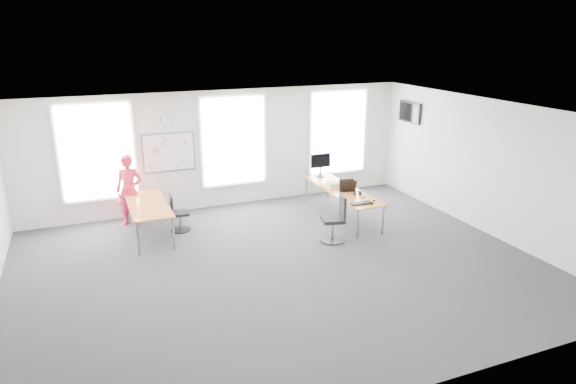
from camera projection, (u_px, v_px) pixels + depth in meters
name	position (u px, v px, depth m)	size (l,w,h in m)	color
floor	(280.00, 267.00, 10.02)	(10.00, 10.00, 0.00)	#252529
ceiling	(279.00, 114.00, 9.11)	(10.00, 10.00, 0.00)	white
wall_back	(222.00, 149.00, 13.09)	(10.00, 10.00, 0.00)	white
wall_front	(403.00, 290.00, 6.04)	(10.00, 10.00, 0.00)	white
wall_right	(489.00, 167.00, 11.37)	(10.00, 10.00, 0.00)	white
window_left	(97.00, 152.00, 11.91)	(1.60, 0.06, 2.20)	white
window_mid	(234.00, 141.00, 13.11)	(1.60, 0.06, 2.20)	white
window_right	(338.00, 132.00, 14.20)	(1.60, 0.06, 2.20)	white
desk_right	(342.00, 191.00, 12.53)	(0.77, 2.87, 0.70)	gold
desk_left	(148.00, 207.00, 11.30)	(0.83, 2.08, 0.76)	gold
chair_right	(335.00, 221.00, 11.12)	(0.56, 0.56, 1.03)	black
chair_left	(178.00, 215.00, 11.70)	(0.46, 0.46, 0.87)	black
person	(129.00, 190.00, 11.93)	(0.62, 0.41, 1.70)	red
whiteboard	(169.00, 152.00, 12.56)	(1.20, 0.03, 0.90)	white
wall_clock	(167.00, 120.00, 12.31)	(0.30, 0.30, 0.04)	gray
tv	(410.00, 112.00, 13.76)	(0.06, 0.90, 0.55)	black
keyboard	(362.00, 203.00, 11.46)	(0.50, 0.18, 0.02)	black
mouse	(374.00, 201.00, 11.63)	(0.06, 0.10, 0.04)	black
lens_cap	(364.00, 198.00, 11.89)	(0.07, 0.07, 0.01)	black
headphones	(357.00, 193.00, 12.03)	(0.18, 0.10, 0.11)	black
laptop_sleeve	(348.00, 186.00, 12.28)	(0.38, 0.27, 0.30)	black
paper_stack	(335.00, 185.00, 12.64)	(0.34, 0.26, 0.12)	#F1E8BC
monitor	(321.00, 163.00, 13.48)	(0.56, 0.23, 0.62)	black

